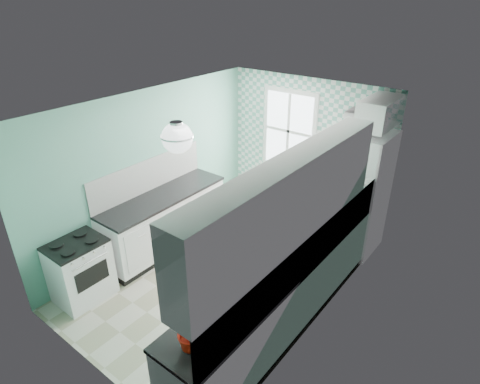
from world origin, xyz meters
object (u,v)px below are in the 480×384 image
Objects in this scene: ceiling_light at (177,138)px; stove at (80,270)px; potted_plant at (191,333)px; microwave at (365,122)px; sink at (318,234)px; fridge at (355,192)px; fruit_bowl at (228,313)px.

ceiling_light is 0.41× the size of stove.
potted_plant is 3.83m from microwave.
stove is 1.51× the size of sink.
sink is (0.09, -1.37, -0.04)m from fridge.
fridge is at bearing 91.39° from potted_plant.
sink is 1.55× the size of potted_plant.
fruit_bowl is at bearing 90.00° from potted_plant.
stove is 3.34× the size of fruit_bowl.
ceiling_light is 0.62× the size of sink.
microwave is (-0.09, 3.71, 0.96)m from potted_plant.
fruit_bowl is 0.48× the size of microwave.
microwave reaches higher than fruit_bowl.
sink is 2.34m from potted_plant.
ceiling_light is 0.67× the size of microwave.
microwave is (2.31, 3.38, 1.64)m from stove.
potted_plant is at bearing 88.33° from microwave.
microwave reaches higher than potted_plant.
ceiling_light is at bearing 31.09° from stove.
fridge is at bearing 50.23° from microwave.
microwave reaches higher than sink.
potted_plant is (1.20, -1.12, -1.20)m from ceiling_light.
potted_plant is at bearing -90.00° from fruit_bowl.
sink is 1.83m from fruit_bowl.
fridge is 3.46× the size of sink.
sink is at bearing 90.83° from microwave.
sink reaches higher than stove.
ceiling_light is at bearing -131.66° from sink.
stove is at bearing 172.11° from potted_plant.
potted_plant is at bearing -92.51° from fridge.
potted_plant is (-0.00, -2.34, 0.19)m from sink.
fridge is 3.20m from fruit_bowl.
fridge is 3.70× the size of microwave.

